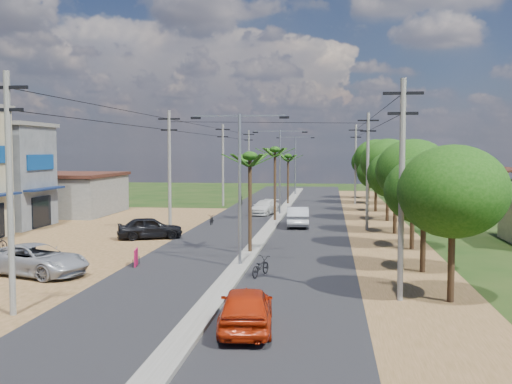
# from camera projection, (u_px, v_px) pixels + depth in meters

# --- Properties ---
(ground) EXTENTS (160.00, 160.00, 0.00)m
(ground) POSITION_uv_depth(u_px,v_px,m) (240.00, 268.00, 31.23)
(ground) COLOR black
(ground) RESTS_ON ground
(road) EXTENTS (12.00, 110.00, 0.04)m
(road) POSITION_uv_depth(u_px,v_px,m) (269.00, 230.00, 46.08)
(road) COLOR black
(road) RESTS_ON ground
(median) EXTENTS (1.00, 90.00, 0.18)m
(median) POSITION_uv_depth(u_px,v_px,m) (273.00, 224.00, 49.04)
(median) COLOR #605E56
(median) RESTS_ON ground
(dirt_lot_west) EXTENTS (18.00, 46.00, 0.04)m
(dirt_lot_west) POSITION_uv_depth(u_px,v_px,m) (41.00, 240.00, 40.98)
(dirt_lot_west) COLOR #53401C
(dirt_lot_west) RESTS_ON ground
(dirt_shoulder_east) EXTENTS (5.00, 90.00, 0.03)m
(dirt_shoulder_east) POSITION_uv_depth(u_px,v_px,m) (381.00, 232.00, 45.04)
(dirt_shoulder_east) COLOR #53401C
(dirt_shoulder_east) RESTS_ON ground
(low_shed) EXTENTS (10.40, 10.40, 3.95)m
(low_shed) POSITION_uv_depth(u_px,v_px,m) (61.00, 194.00, 57.42)
(low_shed) COLOR #605E56
(low_shed) RESTS_ON ground
(house_east_far) EXTENTS (7.60, 7.50, 4.60)m
(house_east_far) POSITION_uv_depth(u_px,v_px,m) (505.00, 190.00, 56.22)
(house_east_far) COLOR gray
(house_east_far) RESTS_ON ground
(tree_east_a) EXTENTS (4.40, 4.40, 6.37)m
(tree_east_a) POSITION_uv_depth(u_px,v_px,m) (453.00, 192.00, 23.81)
(tree_east_a) COLOR black
(tree_east_a) RESTS_ON ground
(tree_east_b) EXTENTS (4.00, 4.00, 5.83)m
(tree_east_b) POSITION_uv_depth(u_px,v_px,m) (424.00, 191.00, 29.81)
(tree_east_b) COLOR black
(tree_east_b) RESTS_ON ground
(tree_east_c) EXTENTS (4.60, 4.60, 6.83)m
(tree_east_c) POSITION_uv_depth(u_px,v_px,m) (413.00, 171.00, 36.63)
(tree_east_c) COLOR black
(tree_east_c) RESTS_ON ground
(tree_east_d) EXTENTS (4.20, 4.20, 6.13)m
(tree_east_d) POSITION_uv_depth(u_px,v_px,m) (396.00, 175.00, 43.64)
(tree_east_d) COLOR black
(tree_east_d) RESTS_ON ground
(tree_east_e) EXTENTS (4.80, 4.80, 7.14)m
(tree_east_e) POSITION_uv_depth(u_px,v_px,m) (388.00, 162.00, 51.48)
(tree_east_e) COLOR black
(tree_east_e) RESTS_ON ground
(tree_east_f) EXTENTS (3.80, 3.80, 5.52)m
(tree_east_f) POSITION_uv_depth(u_px,v_px,m) (376.00, 173.00, 59.53)
(tree_east_f) COLOR black
(tree_east_f) RESTS_ON ground
(tree_east_g) EXTENTS (5.00, 5.00, 7.38)m
(tree_east_g) POSITION_uv_depth(u_px,v_px,m) (376.00, 158.00, 67.29)
(tree_east_g) COLOR black
(tree_east_g) RESTS_ON ground
(tree_east_h) EXTENTS (4.40, 4.40, 6.52)m
(tree_east_h) POSITION_uv_depth(u_px,v_px,m) (369.00, 162.00, 75.29)
(tree_east_h) COLOR black
(tree_east_h) RESTS_ON ground
(palm_median_near) EXTENTS (2.00, 2.00, 6.15)m
(palm_median_near) POSITION_uv_depth(u_px,v_px,m) (250.00, 161.00, 34.80)
(palm_median_near) COLOR black
(palm_median_near) RESTS_ON ground
(palm_median_mid) EXTENTS (2.00, 2.00, 6.55)m
(palm_median_mid) POSITION_uv_depth(u_px,v_px,m) (275.00, 153.00, 50.62)
(palm_median_mid) COLOR black
(palm_median_mid) RESTS_ON ground
(palm_median_far) EXTENTS (2.00, 2.00, 5.85)m
(palm_median_far) POSITION_uv_depth(u_px,v_px,m) (288.00, 158.00, 66.50)
(palm_median_far) COLOR black
(palm_median_far) RESTS_ON ground
(streetlight_near) EXTENTS (5.10, 0.18, 8.00)m
(streetlight_near) POSITION_uv_depth(u_px,v_px,m) (240.00, 176.00, 30.90)
(streetlight_near) COLOR gray
(streetlight_near) RESTS_ON ground
(streetlight_mid) EXTENTS (5.10, 0.18, 8.00)m
(streetlight_mid) POSITION_uv_depth(u_px,v_px,m) (280.00, 165.00, 55.65)
(streetlight_mid) COLOR gray
(streetlight_mid) RESTS_ON ground
(streetlight_far) EXTENTS (5.10, 0.18, 8.00)m
(streetlight_far) POSITION_uv_depth(u_px,v_px,m) (295.00, 160.00, 80.40)
(streetlight_far) COLOR gray
(streetlight_far) RESTS_ON ground
(utility_pole_w_a) EXTENTS (1.60, 0.24, 9.00)m
(utility_pole_w_a) POSITION_uv_depth(u_px,v_px,m) (10.00, 188.00, 21.85)
(utility_pole_w_a) COLOR #605E56
(utility_pole_w_a) RESTS_ON ground
(utility_pole_w_b) EXTENTS (1.60, 0.24, 9.00)m
(utility_pole_w_b) POSITION_uv_depth(u_px,v_px,m) (169.00, 169.00, 43.64)
(utility_pole_w_b) COLOR #605E56
(utility_pole_w_b) RESTS_ON ground
(utility_pole_w_c) EXTENTS (1.60, 0.24, 9.00)m
(utility_pole_w_c) POSITION_uv_depth(u_px,v_px,m) (223.00, 163.00, 65.42)
(utility_pole_w_c) COLOR #605E56
(utility_pole_w_c) RESTS_ON ground
(utility_pole_w_d) EXTENTS (1.60, 0.24, 9.00)m
(utility_pole_w_d) POSITION_uv_depth(u_px,v_px,m) (249.00, 160.00, 86.21)
(utility_pole_w_d) COLOR #605E56
(utility_pole_w_d) RESTS_ON ground
(utility_pole_e_a) EXTENTS (1.60, 0.24, 9.00)m
(utility_pole_e_a) POSITION_uv_depth(u_px,v_px,m) (402.00, 185.00, 24.04)
(utility_pole_e_a) COLOR #605E56
(utility_pole_e_a) RESTS_ON ground
(utility_pole_e_b) EXTENTS (1.60, 0.24, 9.00)m
(utility_pole_e_b) POSITION_uv_depth(u_px,v_px,m) (368.00, 168.00, 45.82)
(utility_pole_e_b) COLOR #605E56
(utility_pole_e_b) RESTS_ON ground
(utility_pole_e_c) EXTENTS (1.60, 0.24, 9.00)m
(utility_pole_e_c) POSITION_uv_depth(u_px,v_px,m) (355.00, 162.00, 67.60)
(utility_pole_e_c) COLOR #605E56
(utility_pole_e_c) RESTS_ON ground
(car_red_near) EXTENTS (2.20, 4.59, 1.51)m
(car_red_near) POSITION_uv_depth(u_px,v_px,m) (246.00, 309.00, 20.26)
(car_red_near) COLOR #9E2108
(car_red_near) RESTS_ON ground
(car_silver_mid) EXTENTS (2.01, 4.96, 1.60)m
(car_silver_mid) POSITION_uv_depth(u_px,v_px,m) (298.00, 217.00, 47.82)
(car_silver_mid) COLOR #989A9F
(car_silver_mid) RESTS_ON ground
(car_white_far) EXTENTS (2.98, 4.92, 1.33)m
(car_white_far) POSITION_uv_depth(u_px,v_px,m) (264.00, 208.00, 56.87)
(car_white_far) COLOR #B8B8B4
(car_white_far) RESTS_ON ground
(car_parked_silver) EXTENTS (5.97, 4.05, 1.52)m
(car_parked_silver) POSITION_uv_depth(u_px,v_px,m) (36.00, 260.00, 29.21)
(car_parked_silver) COLOR #989A9F
(car_parked_silver) RESTS_ON ground
(car_parked_dark) EXTENTS (4.80, 3.31, 1.52)m
(car_parked_dark) POSITION_uv_depth(u_px,v_px,m) (150.00, 228.00, 41.24)
(car_parked_dark) COLOR black
(car_parked_dark) RESTS_ON ground
(moto_rider_east) EXTENTS (1.15, 1.88, 0.93)m
(moto_rider_east) POSITION_uv_depth(u_px,v_px,m) (260.00, 267.00, 28.97)
(moto_rider_east) COLOR black
(moto_rider_east) RESTS_ON ground
(moto_rider_west_a) EXTENTS (0.68, 1.63, 0.84)m
(moto_rider_west_a) POSITION_uv_depth(u_px,v_px,m) (212.00, 220.00, 49.24)
(moto_rider_west_a) COLOR black
(moto_rider_west_a) RESTS_ON ground
(moto_rider_west_b) EXTENTS (0.51, 1.76, 1.06)m
(moto_rider_west_b) POSITION_uv_depth(u_px,v_px,m) (241.00, 202.00, 65.42)
(moto_rider_west_b) COLOR black
(moto_rider_west_b) RESTS_ON ground
(roadside_sign) EXTENTS (0.29, 1.11, 0.93)m
(roadside_sign) POSITION_uv_depth(u_px,v_px,m) (136.00, 258.00, 31.56)
(roadside_sign) COLOR maroon
(roadside_sign) RESTS_ON ground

